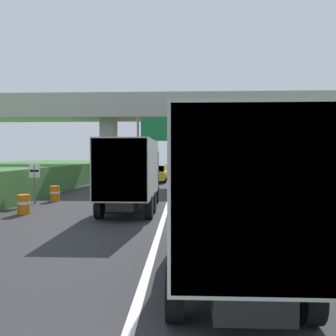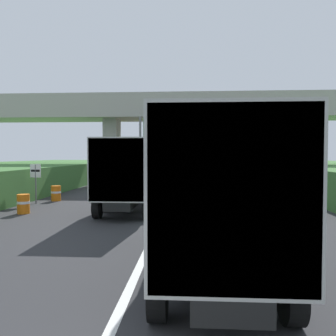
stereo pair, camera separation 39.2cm
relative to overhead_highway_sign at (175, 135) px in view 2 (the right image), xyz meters
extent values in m
cube|color=white|center=(0.00, -1.12, -4.39)|extent=(0.20, 89.85, 0.01)
cube|color=#ADA89E|center=(0.00, 5.11, 2.34)|extent=(40.00, 4.80, 1.10)
cube|color=#ADA89E|center=(0.00, 2.89, 3.44)|extent=(40.00, 0.36, 1.10)
cube|color=#ADA89E|center=(0.00, 7.33, 3.44)|extent=(40.00, 0.36, 1.10)
cube|color=#9F9A91|center=(-6.36, 5.11, -1.31)|extent=(1.30, 2.20, 6.19)
cube|color=#9F9A91|center=(6.36, 5.11, -1.31)|extent=(1.30, 2.20, 6.19)
cylinder|color=slate|center=(-2.85, 0.00, -1.46)|extent=(0.18, 0.18, 5.89)
cylinder|color=slate|center=(2.85, 0.00, -1.46)|extent=(0.18, 0.18, 5.89)
cube|color=#167238|center=(0.00, 0.00, 0.44)|extent=(5.20, 0.12, 1.90)
cube|color=white|center=(0.00, -0.01, 0.44)|extent=(4.89, 0.01, 1.67)
cylinder|color=slate|center=(-7.40, -9.39, -3.30)|extent=(0.08, 0.08, 2.20)
cube|color=white|center=(-7.40, -9.41, -2.55)|extent=(0.60, 0.03, 0.76)
cube|color=black|center=(-7.40, -9.42, -2.55)|extent=(0.50, 0.01, 0.12)
cube|color=black|center=(-1.67, -11.16, -3.74)|extent=(1.10, 7.30, 0.36)
cube|color=black|center=(-1.67, -8.56, -2.51)|extent=(2.10, 2.10, 2.10)
cube|color=#2D3842|center=(-1.67, -7.54, -2.21)|extent=(1.89, 0.06, 0.90)
cube|color=#B7B7B2|center=(-1.67, -12.21, -2.26)|extent=(2.30, 5.20, 2.60)
cube|color=gray|center=(-1.67, -14.79, -2.26)|extent=(2.21, 0.04, 2.50)
cylinder|color=black|center=(-2.64, -8.56, -3.92)|extent=(0.30, 0.96, 0.96)
cylinder|color=black|center=(-0.70, -8.56, -3.92)|extent=(0.30, 0.96, 0.96)
cylinder|color=black|center=(-2.74, -13.64, -3.92)|extent=(0.30, 0.96, 0.96)
cylinder|color=black|center=(-0.60, -13.64, -3.92)|extent=(0.30, 0.96, 0.96)
cylinder|color=black|center=(-2.74, -11.95, -3.92)|extent=(0.30, 0.96, 0.96)
cylinder|color=black|center=(-0.60, -11.95, -3.92)|extent=(0.30, 0.96, 0.96)
cube|color=black|center=(-5.06, 18.49, -3.74)|extent=(1.10, 7.30, 0.36)
cube|color=orange|center=(-5.06, 21.09, -2.51)|extent=(2.10, 2.10, 2.10)
cube|color=#2D3842|center=(-5.06, 22.11, -2.21)|extent=(1.89, 0.06, 0.90)
cube|color=silver|center=(-5.06, 17.44, -2.26)|extent=(2.30, 5.20, 2.60)
cube|color=#A8A8A4|center=(-5.06, 14.86, -2.26)|extent=(2.21, 0.04, 2.50)
cylinder|color=black|center=(-6.03, 21.09, -3.92)|extent=(0.30, 0.96, 0.96)
cylinder|color=black|center=(-4.09, 21.09, -3.92)|extent=(0.30, 0.96, 0.96)
cylinder|color=black|center=(-6.13, 16.01, -3.92)|extent=(0.30, 0.96, 0.96)
cylinder|color=black|center=(-3.99, 16.01, -3.92)|extent=(0.30, 0.96, 0.96)
cylinder|color=black|center=(-6.13, 17.70, -3.92)|extent=(0.30, 0.96, 0.96)
cylinder|color=black|center=(-3.99, 17.70, -3.92)|extent=(0.30, 0.96, 0.96)
cube|color=black|center=(1.78, -20.11, -3.74)|extent=(1.10, 7.30, 0.36)
cube|color=#236B38|center=(1.78, -17.51, -2.51)|extent=(2.10, 2.10, 2.10)
cube|color=#2D3842|center=(1.78, -16.49, -2.21)|extent=(1.89, 0.06, 0.90)
cube|color=#B7B7B2|center=(1.78, -21.16, -2.26)|extent=(2.30, 5.20, 2.60)
cube|color=gray|center=(1.78, -23.74, -2.26)|extent=(2.21, 0.04, 2.50)
cylinder|color=black|center=(0.81, -17.51, -3.92)|extent=(0.30, 0.96, 0.96)
cylinder|color=black|center=(2.75, -17.51, -3.92)|extent=(0.30, 0.96, 0.96)
cylinder|color=black|center=(0.71, -22.59, -3.92)|extent=(0.30, 0.96, 0.96)
cylinder|color=black|center=(2.85, -22.59, -3.92)|extent=(0.30, 0.96, 0.96)
cylinder|color=black|center=(0.71, -20.90, -3.92)|extent=(0.30, 0.96, 0.96)
cylinder|color=black|center=(2.85, -20.90, -3.92)|extent=(0.30, 0.96, 0.96)
cube|color=gold|center=(-1.74, 6.53, -3.70)|extent=(1.76, 4.10, 0.76)
cube|color=gold|center=(-1.74, 6.38, -3.00)|extent=(1.56, 1.90, 0.64)
cube|color=#2D3842|center=(-1.74, 5.46, -3.00)|extent=(1.44, 0.06, 0.54)
cylinder|color=black|center=(-2.56, 7.80, -4.08)|extent=(0.22, 0.64, 0.64)
cylinder|color=black|center=(-0.92, 7.80, -4.08)|extent=(0.22, 0.64, 0.64)
cylinder|color=black|center=(-2.56, 5.26, -4.08)|extent=(0.22, 0.64, 0.64)
cylinder|color=black|center=(-0.92, 5.26, -4.08)|extent=(0.22, 0.64, 0.64)
cylinder|color=orange|center=(-6.51, -12.64, -3.95)|extent=(0.56, 0.56, 0.90)
cylinder|color=white|center=(-6.51, -12.64, -3.88)|extent=(0.57, 0.57, 0.12)
cylinder|color=orange|center=(-6.73, -8.19, -3.95)|extent=(0.56, 0.56, 0.90)
cylinder|color=white|center=(-6.73, -8.19, -3.88)|extent=(0.57, 0.57, 0.12)
camera|label=1|loc=(0.83, -28.17, -1.68)|focal=36.89mm
camera|label=2|loc=(1.22, -28.15, -1.68)|focal=36.89mm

